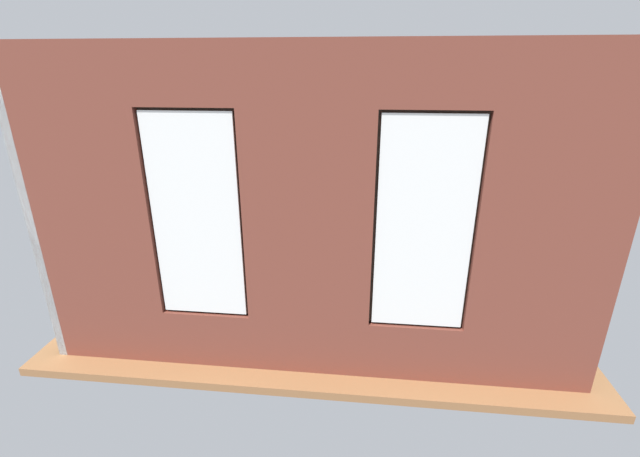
{
  "coord_description": "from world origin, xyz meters",
  "views": [
    {
      "loc": [
        -0.57,
        6.4,
        3.28
      ],
      "look_at": [
        0.09,
        0.4,
        1.0
      ],
      "focal_mm": 24.0,
      "sensor_mm": 36.0,
      "label": 1
    }
  ],
  "objects": [
    {
      "name": "tv_flatscreen",
      "position": [
        2.71,
        -0.41,
        0.95
      ],
      "size": [
        1.15,
        0.2,
        0.75
      ],
      "color": "black",
      "rests_on": "media_console"
    },
    {
      "name": "potted_plant_by_left_couch",
      "position": [
        -1.96,
        -0.7,
        0.47
      ],
      "size": [
        0.39,
        0.39,
        0.69
      ],
      "color": "beige",
      "rests_on": "ground_plane"
    },
    {
      "name": "ground_plane",
      "position": [
        0.0,
        0.0,
        -0.05
      ],
      "size": [
        6.73,
        5.47,
        0.1
      ],
      "primitive_type": "cube",
      "color": "#99663D"
    },
    {
      "name": "table_plant_small",
      "position": [
        0.29,
        -0.36,
        0.53
      ],
      "size": [
        0.16,
        0.16,
        0.24
      ],
      "color": "#47423D",
      "rests_on": "coffee_table"
    },
    {
      "name": "media_console",
      "position": [
        2.71,
        -0.41,
        0.29
      ],
      "size": [
        0.96,
        0.42,
        0.57
      ],
      "primitive_type": "cube",
      "color": "black",
      "rests_on": "ground_plane"
    },
    {
      "name": "candle_jar",
      "position": [
        0.72,
        -0.25,
        0.46
      ],
      "size": [
        0.08,
        0.08,
        0.12
      ],
      "primitive_type": "cylinder",
      "color": "#B7333D",
      "rests_on": "coffee_table"
    },
    {
      "name": "couch_left",
      "position": [
        -2.36,
        0.65,
        0.33
      ],
      "size": [
        1.02,
        1.86,
        0.8
      ],
      "rotation": [
        0.0,
        0.0,
        1.65
      ],
      "color": "black",
      "rests_on": "ground_plane"
    },
    {
      "name": "remote_black",
      "position": [
        0.47,
        -0.45,
        0.41
      ],
      "size": [
        0.18,
        0.11,
        0.02
      ],
      "primitive_type": "cube",
      "rotation": [
        0.0,
        0.0,
        4.36
      ],
      "color": "black",
      "rests_on": "coffee_table"
    },
    {
      "name": "potted_plant_foreground_right",
      "position": [
        2.41,
        -1.68,
        0.61
      ],
      "size": [
        0.57,
        0.57,
        0.88
      ],
      "color": "gray",
      "rests_on": "ground_plane"
    },
    {
      "name": "cup_ceramic",
      "position": [
        0.18,
        -0.25,
        0.46
      ],
      "size": [
        0.09,
        0.09,
        0.11
      ],
      "primitive_type": "cylinder",
      "color": "#4C4C51",
      "rests_on": "coffee_table"
    },
    {
      "name": "potted_plant_corner_near_left",
      "position": [
        -2.52,
        -1.73,
        0.62
      ],
      "size": [
        0.75,
        0.78,
        1.21
      ],
      "color": "#9E5638",
      "rests_on": "ground_plane"
    },
    {
      "name": "remote_gray",
      "position": [
        -0.12,
        -0.48,
        0.41
      ],
      "size": [
        0.09,
        0.18,
        0.02
      ],
      "primitive_type": "cube",
      "rotation": [
        0.0,
        0.0,
        2.91
      ],
      "color": "#59595B",
      "rests_on": "coffee_table"
    },
    {
      "name": "coffee_table",
      "position": [
        0.29,
        -0.36,
        0.35
      ],
      "size": [
        1.46,
        0.71,
        0.4
      ],
      "color": "#A87547",
      "rests_on": "ground_plane"
    },
    {
      "name": "white_wall_right",
      "position": [
        3.01,
        0.2,
        1.76
      ],
      "size": [
        0.1,
        4.47,
        3.53
      ],
      "primitive_type": "cube",
      "color": "white",
      "rests_on": "ground_plane"
    },
    {
      "name": "couch_by_window",
      "position": [
        -0.1,
        1.7,
        0.33
      ],
      "size": [
        2.06,
        0.87,
        0.8
      ],
      "color": "black",
      "rests_on": "ground_plane"
    },
    {
      "name": "potted_plant_corner_far_left",
      "position": [
        -2.51,
        1.8,
        0.8
      ],
      "size": [
        0.86,
        0.86,
        1.2
      ],
      "color": "#47423D",
      "rests_on": "ground_plane"
    },
    {
      "name": "brick_wall_with_windows",
      "position": [
        0.0,
        2.35,
        1.74
      ],
      "size": [
        6.13,
        0.3,
        3.53
      ],
      "color": "brown",
      "rests_on": "ground_plane"
    }
  ]
}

